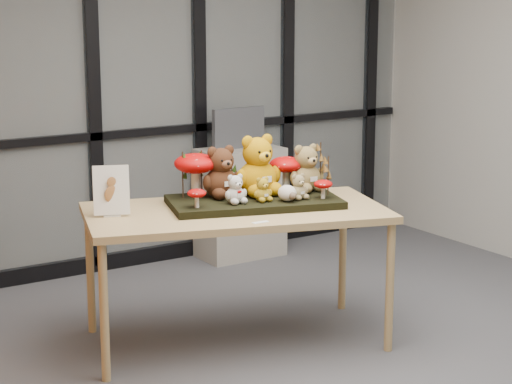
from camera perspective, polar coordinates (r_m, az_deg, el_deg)
floor at (r=5.49m, az=5.30°, el=-10.44°), size 5.00×5.00×0.00m
room_shell at (r=5.08m, az=5.68°, el=7.32°), size 5.00×5.00×5.00m
glass_partition at (r=7.20m, az=-6.67°, el=6.61°), size 4.90×0.06×2.78m
display_table at (r=5.56m, az=-1.26°, el=-1.71°), size 1.97×1.38×0.84m
diorama_tray at (r=5.64m, az=-0.12°, el=-0.61°), size 1.13×0.79×0.04m
bear_pooh_yellow at (r=5.70m, az=0.08°, el=1.87°), size 0.38×0.36×0.41m
bear_brown_medium at (r=5.65m, az=-2.18°, el=1.44°), size 0.32×0.31×0.35m
bear_tan_back at (r=5.82m, az=3.09°, el=1.65°), size 0.30×0.29×0.33m
bear_small_yellow at (r=5.54m, az=0.40°, el=0.25°), size 0.15×0.14×0.16m
bear_white_bow at (r=5.48m, az=-1.28°, el=0.29°), size 0.18×0.17×0.19m
bear_beige_small at (r=5.60m, az=2.62°, el=0.42°), size 0.16×0.15×0.17m
plush_cream_hedgehog at (r=5.54m, az=1.94°, el=-0.02°), size 0.10×0.10×0.11m
mushroom_back_left at (r=5.67m, az=-3.72°, el=1.18°), size 0.26×0.26×0.29m
mushroom_back_right at (r=5.84m, az=1.87°, el=1.25°), size 0.21×0.21×0.24m
mushroom_front_left at (r=5.39m, az=-3.66°, el=-0.33°), size 0.11×0.11×0.12m
mushroom_front_right at (r=5.63m, az=4.15°, el=0.23°), size 0.11×0.11×0.13m
sprig_green_far_left at (r=5.64m, az=-4.53°, el=1.07°), size 0.05×0.05×0.28m
sprig_green_mid_left at (r=5.72m, az=-3.36°, el=1.20°), size 0.05×0.05×0.28m
sprig_dry_far_right at (r=5.84m, az=3.98°, el=1.58°), size 0.05×0.05×0.31m
sprig_dry_mid_right at (r=5.72m, az=4.46°, el=1.02°), size 0.05×0.05×0.24m
sprig_green_centre at (r=5.78m, az=-1.50°, el=1.05°), size 0.05×0.05×0.22m
sign_holder at (r=5.41m, az=-8.89°, el=-0.05°), size 0.22×0.14×0.30m
label_card at (r=5.22m, az=0.28°, el=-1.87°), size 0.10×0.03×0.00m
cabinet at (r=7.48m, az=-0.99°, el=-0.66°), size 0.67×0.39×0.89m
monitor at (r=7.39m, az=-1.08°, el=3.96°), size 0.46×0.05×0.32m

